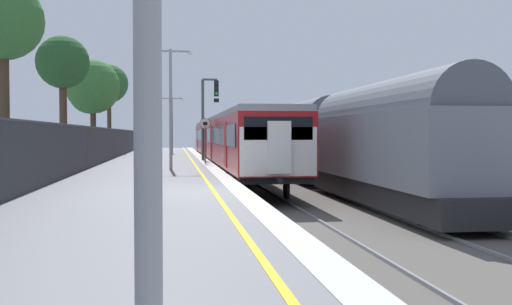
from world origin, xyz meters
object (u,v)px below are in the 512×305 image
platform_lamp_mid (171,98)px  background_tree_centre (92,89)px  commuter_train_at_platform (227,140)px  freight_train_adjacent_track (336,138)px  background_tree_right (109,85)px  platform_lamp_far (172,120)px  speed_limit_sign (205,135)px  background_tree_back (62,65)px  signal_gantry (207,109)px

platform_lamp_mid → background_tree_centre: background_tree_centre is taller
commuter_train_at_platform → freight_train_adjacent_track: size_ratio=1.47×
background_tree_right → background_tree_centre: bearing=-95.8°
background_tree_centre → background_tree_right: size_ratio=0.96×
platform_lamp_mid → background_tree_right: size_ratio=0.71×
freight_train_adjacent_track → platform_lamp_far: size_ratio=5.57×
speed_limit_sign → background_tree_back: bearing=163.2°
signal_gantry → speed_limit_sign: (-0.37, -4.56, -1.58)m
freight_train_adjacent_track → speed_limit_sign: 8.11m
speed_limit_sign → platform_lamp_far: bearing=95.6°
speed_limit_sign → platform_lamp_far: 18.85m
platform_lamp_far → background_tree_back: background_tree_back is taller
background_tree_right → commuter_train_at_platform: bearing=-55.1°
speed_limit_sign → background_tree_centre: size_ratio=0.34×
platform_lamp_mid → background_tree_back: size_ratio=0.76×
commuter_train_at_platform → background_tree_right: bearing=124.9°
freight_train_adjacent_track → signal_gantry: signal_gantry is taller
freight_train_adjacent_track → background_tree_back: background_tree_back is taller
commuter_train_at_platform → speed_limit_sign: size_ratio=15.73×
freight_train_adjacent_track → background_tree_right: size_ratio=3.48×
platform_lamp_mid → platform_lamp_far: 24.08m
speed_limit_sign → background_tree_centre: background_tree_centre is taller
background_tree_centre → background_tree_back: 11.54m
speed_limit_sign → platform_lamp_mid: platform_lamp_mid is taller
background_tree_back → background_tree_right: bearing=87.6°
commuter_train_at_platform → background_tree_centre: bearing=144.1°
background_tree_right → background_tree_back: size_ratio=1.06×
freight_train_adjacent_track → speed_limit_sign: size_ratio=10.68×
platform_lamp_far → background_tree_centre: 8.01m
speed_limit_sign → background_tree_back: 9.27m
signal_gantry → background_tree_right: 17.41m
freight_train_adjacent_track → background_tree_back: size_ratio=3.69×
platform_lamp_mid → freight_train_adjacent_track: bearing=-1.9°
background_tree_centre → background_tree_back: background_tree_centre is taller
commuter_train_at_platform → platform_lamp_far: bearing=107.3°
commuter_train_at_platform → platform_lamp_far: (-3.69, 11.82, 1.62)m
background_tree_right → background_tree_back: 17.57m
commuter_train_at_platform → platform_lamp_mid: (-3.69, -12.25, 1.98)m
background_tree_centre → background_tree_back: (-0.12, -11.53, 0.50)m
signal_gantry → background_tree_centre: 12.65m
speed_limit_sign → background_tree_centre: (-7.89, 13.95, 3.49)m
freight_train_adjacent_track → background_tree_back: (-13.86, 8.03, 4.17)m
speed_limit_sign → background_tree_right: background_tree_right is taller
freight_train_adjacent_track → background_tree_centre: (-13.74, 19.56, 3.67)m
freight_train_adjacent_track → platform_lamp_mid: (-7.69, 0.25, 1.82)m
commuter_train_at_platform → speed_limit_sign: commuter_train_at_platform is taller
freight_train_adjacent_track → background_tree_centre: background_tree_centre is taller
background_tree_centre → background_tree_right: (0.61, 6.02, 0.82)m
platform_lamp_far → background_tree_back: size_ratio=0.66×
commuter_train_at_platform → platform_lamp_far: size_ratio=8.20×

